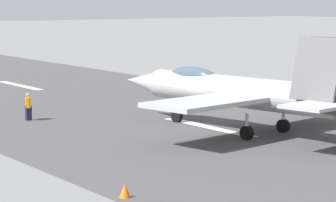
% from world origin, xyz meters
% --- Properties ---
extents(ground_plane, '(400.00, 400.00, 0.00)m').
position_xyz_m(ground_plane, '(0.00, 0.00, 0.00)').
color(ground_plane, slate).
extents(runway_strip, '(240.00, 26.00, 0.02)m').
position_xyz_m(runway_strip, '(-0.02, 0.00, 0.01)').
color(runway_strip, '#464546').
rests_on(runway_strip, ground).
extents(fighter_jet, '(17.77, 14.64, 5.54)m').
position_xyz_m(fighter_jet, '(-3.07, -0.48, 2.34)').
color(fighter_jet, '#AAABAE').
rests_on(fighter_jet, ground).
extents(crew_person, '(0.66, 0.41, 1.70)m').
position_xyz_m(crew_person, '(7.67, 7.50, 0.85)').
color(crew_person, '#1E2338').
rests_on(crew_person, ground).
extents(marker_cone_near, '(0.44, 0.44, 0.55)m').
position_xyz_m(marker_cone_near, '(-11.61, 12.44, 0.28)').
color(marker_cone_near, orange).
rests_on(marker_cone_near, ground).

